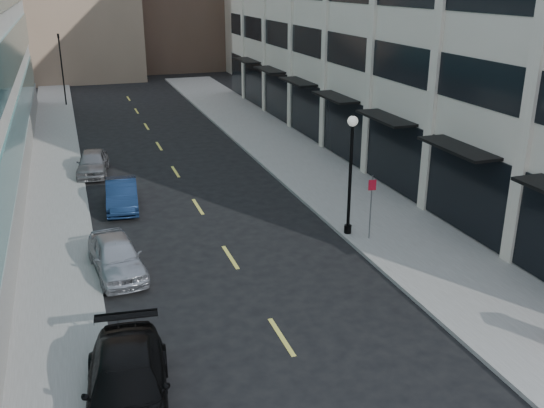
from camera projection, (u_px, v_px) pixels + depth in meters
sidewalk_right at (340, 189)px, 31.48m from camera, size 5.00×80.00×0.15m
sidewalk_left at (56, 222)px, 27.24m from camera, size 3.00×80.00×0.15m
building_right at (437, 2)px, 37.43m from camera, size 15.30×46.50×18.25m
road_centerline at (212, 229)px, 26.57m from camera, size 0.15×68.20×0.01m
traffic_signal at (58, 38)px, 50.43m from camera, size 0.66×0.66×6.98m
car_black_pickup at (127, 387)px, 15.10m from camera, size 2.68×5.37×1.50m
car_silver_sedan at (116, 256)px, 22.35m from camera, size 2.11×4.36×1.43m
car_blue_sedan at (122, 195)px, 28.85m from camera, size 1.78×4.21×1.35m
car_grey_sedan at (93, 163)px, 33.87m from camera, size 2.13×4.20×1.37m
lamppost at (351, 164)px, 24.79m from camera, size 0.43×0.43×5.18m
sign_post at (371, 199)px, 24.69m from camera, size 0.32×0.09×2.75m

